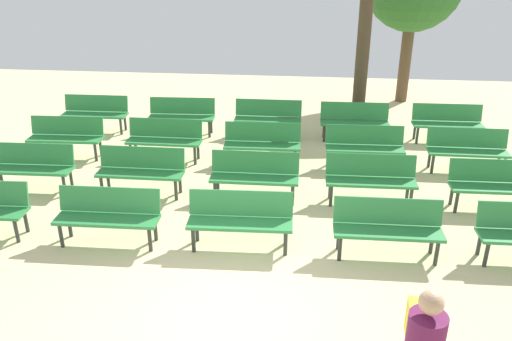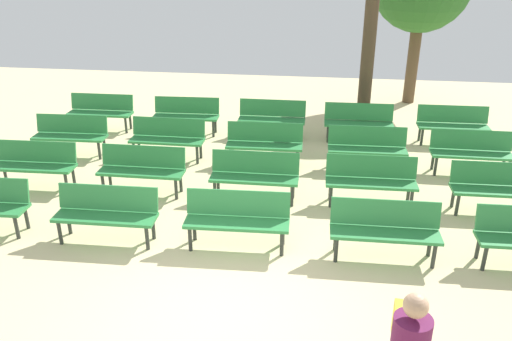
{
  "view_description": "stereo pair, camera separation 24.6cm",
  "coord_description": "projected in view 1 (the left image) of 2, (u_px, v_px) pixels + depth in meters",
  "views": [
    {
      "loc": [
        0.88,
        -5.27,
        4.35
      ],
      "look_at": [
        0.0,
        3.26,
        0.55
      ],
      "focal_mm": 36.26,
      "sensor_mm": 36.0,
      "label": 1
    },
    {
      "loc": [
        1.12,
        -5.24,
        4.35
      ],
      "look_at": [
        0.0,
        3.26,
        0.55
      ],
      "focal_mm": 36.26,
      "sensor_mm": 36.0,
      "label": 2
    }
  ],
  "objects": [
    {
      "name": "bench_r1_c2",
      "position": [
        255.0,
        173.0,
        9.38
      ],
      "size": [
        1.6,
        0.49,
        0.87
      ],
      "rotation": [
        0.0,
        0.0,
        0.01
      ],
      "color": "#2D8442",
      "rests_on": "ground_plane"
    },
    {
      "name": "bench_r2_c0",
      "position": [
        66.0,
        135.0,
        11.26
      ],
      "size": [
        1.62,
        0.54,
        0.87
      ],
      "rotation": [
        0.0,
        0.0,
        0.04
      ],
      "color": "#2D8442",
      "rests_on": "ground_plane"
    },
    {
      "name": "bench_r1_c4",
      "position": [
        496.0,
        182.0,
        9.03
      ],
      "size": [
        1.61,
        0.51,
        0.87
      ],
      "rotation": [
        0.0,
        0.0,
        0.02
      ],
      "color": "#2D8442",
      "rests_on": "ground_plane"
    },
    {
      "name": "bench_r3_c4",
      "position": [
        447.0,
        121.0,
        12.12
      ],
      "size": [
        1.61,
        0.51,
        0.87
      ],
      "rotation": [
        0.0,
        0.0,
        0.02
      ],
      "color": "#2D8442",
      "rests_on": "ground_plane"
    },
    {
      "name": "bench_r3_c0",
      "position": [
        95.0,
        111.0,
        12.82
      ],
      "size": [
        1.61,
        0.5,
        0.87
      ],
      "rotation": [
        0.0,
        0.0,
        0.01
      ],
      "color": "#2D8442",
      "rests_on": "ground_plane"
    },
    {
      "name": "bench_r0_c2",
      "position": [
        240.0,
        217.0,
        7.9
      ],
      "size": [
        1.62,
        0.54,
        0.87
      ],
      "rotation": [
        0.0,
        0.0,
        0.04
      ],
      "color": "#2D8442",
      "rests_on": "ground_plane"
    },
    {
      "name": "bench_r3_c1",
      "position": [
        182.0,
        114.0,
        12.61
      ],
      "size": [
        1.62,
        0.54,
        0.87
      ],
      "rotation": [
        0.0,
        0.0,
        0.04
      ],
      "color": "#2D8442",
      "rests_on": "ground_plane"
    },
    {
      "name": "bench_r2_c1",
      "position": [
        165.0,
        137.0,
        11.11
      ],
      "size": [
        1.6,
        0.49,
        0.87
      ],
      "rotation": [
        0.0,
        0.0,
        -0.01
      ],
      "color": "#2D8442",
      "rests_on": "ground_plane"
    },
    {
      "name": "bench_r0_c3",
      "position": [
        388.0,
        225.0,
        7.67
      ],
      "size": [
        1.61,
        0.51,
        0.87
      ],
      "rotation": [
        0.0,
        0.0,
        0.02
      ],
      "color": "#2D8442",
      "rests_on": "ground_plane"
    },
    {
      "name": "bench_r1_c0",
      "position": [
        31.0,
        164.0,
        9.75
      ],
      "size": [
        1.61,
        0.53,
        0.87
      ],
      "rotation": [
        0.0,
        0.0,
        0.03
      ],
      "color": "#2D8442",
      "rests_on": "ground_plane"
    },
    {
      "name": "bench_r1_c1",
      "position": [
        141.0,
        168.0,
        9.59
      ],
      "size": [
        1.6,
        0.48,
        0.87
      ],
      "rotation": [
        0.0,
        0.0,
        -0.0
      ],
      "color": "#2D8442",
      "rests_on": "ground_plane"
    },
    {
      "name": "bench_r2_c3",
      "position": [
        365.0,
        144.0,
        10.71
      ],
      "size": [
        1.61,
        0.53,
        0.87
      ],
      "rotation": [
        0.0,
        0.0,
        0.03
      ],
      "color": "#2D8442",
      "rests_on": "ground_plane"
    },
    {
      "name": "bench_r3_c2",
      "position": [
        268.0,
        116.0,
        12.46
      ],
      "size": [
        1.6,
        0.48,
        0.87
      ],
      "rotation": [
        0.0,
        0.0,
        -0.0
      ],
      "color": "#2D8442",
      "rests_on": "ground_plane"
    },
    {
      "name": "bench_r1_c3",
      "position": [
        371.0,
        176.0,
        9.26
      ],
      "size": [
        1.61,
        0.51,
        0.87
      ],
      "rotation": [
        0.0,
        0.0,
        0.02
      ],
      "color": "#2D8442",
      "rests_on": "ground_plane"
    },
    {
      "name": "ground_plane",
      "position": [
        230.0,
        312.0,
        6.64
      ],
      "size": [
        25.58,
        25.58,
        0.0
      ],
      "primitive_type": "plane",
      "color": "beige"
    },
    {
      "name": "bench_r2_c2",
      "position": [
        262.0,
        141.0,
        10.88
      ],
      "size": [
        1.61,
        0.53,
        0.87
      ],
      "rotation": [
        0.0,
        0.0,
        0.03
      ],
      "color": "#2D8442",
      "rests_on": "ground_plane"
    },
    {
      "name": "bench_r2_c4",
      "position": [
        467.0,
        147.0,
        10.55
      ],
      "size": [
        1.6,
        0.48,
        0.87
      ],
      "rotation": [
        0.0,
        0.0,
        -0.0
      ],
      "color": "#2D8442",
      "rests_on": "ground_plane"
    },
    {
      "name": "bench_r3_c3",
      "position": [
        354.0,
        119.0,
        12.24
      ],
      "size": [
        1.61,
        0.51,
        0.87
      ],
      "rotation": [
        0.0,
        0.0,
        0.02
      ],
      "color": "#2D8442",
      "rests_on": "ground_plane"
    },
    {
      "name": "bench_r0_c1",
      "position": [
        108.0,
        213.0,
        8.01
      ],
      "size": [
        1.61,
        0.51,
        0.87
      ],
      "rotation": [
        0.0,
        0.0,
        0.02
      ],
      "color": "#2D8442",
      "rests_on": "ground_plane"
    },
    {
      "name": "tree_0",
      "position": [
        362.0,
        62.0,
        12.66
      ],
      "size": [
        0.32,
        0.32,
        3.3
      ],
      "color": "#4C3A28",
      "rests_on": "ground_plane"
    }
  ]
}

